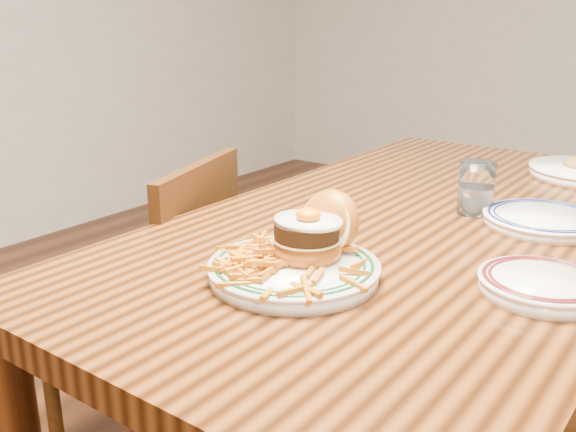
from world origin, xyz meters
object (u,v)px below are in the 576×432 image
Objects in this scene: chair_left at (164,312)px; main_plate at (300,255)px; side_plate at (543,284)px; table at (422,256)px.

chair_left is 0.68m from main_plate.
chair_left is at bearing -163.18° from side_plate.
table is 7.85× the size of side_plate.
chair_left is 0.95m from side_plate.
table is at bearing 87.70° from main_plate.
chair_left is 4.08× the size of side_plate.
main_plate is at bearing -93.97° from table.
main_plate reaches higher than table.
main_plate is (-0.03, -0.41, 0.12)m from table.
table is 0.41m from side_plate.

